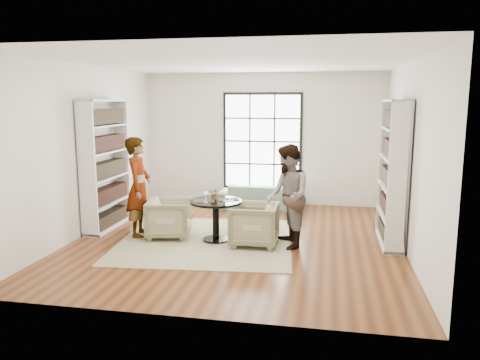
% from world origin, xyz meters
% --- Properties ---
extents(ground, '(6.00, 6.00, 0.00)m').
position_xyz_m(ground, '(0.00, 0.00, 0.00)').
color(ground, brown).
extents(room_shell, '(6.00, 6.01, 6.00)m').
position_xyz_m(room_shell, '(0.00, 0.54, 1.26)').
color(room_shell, silver).
rests_on(room_shell, ground).
extents(rug, '(3.15, 3.15, 0.01)m').
position_xyz_m(rug, '(-0.52, -0.17, 0.01)').
color(rug, tan).
rests_on(rug, ground).
extents(pedestal_table, '(0.89, 0.89, 0.71)m').
position_xyz_m(pedestal_table, '(-0.35, -0.15, 0.52)').
color(pedestal_table, black).
rests_on(pedestal_table, ground).
extents(sofa, '(1.84, 0.73, 0.54)m').
position_xyz_m(sofa, '(0.07, 2.45, 0.27)').
color(sofa, slate).
rests_on(sofa, ground).
extents(armchair_left, '(0.87, 0.85, 0.68)m').
position_xyz_m(armchair_left, '(-1.20, -0.09, 0.34)').
color(armchair_left, '#BEB588').
rests_on(armchair_left, ground).
extents(armchair_right, '(0.78, 0.75, 0.70)m').
position_xyz_m(armchair_right, '(0.32, -0.25, 0.35)').
color(armchair_right, '#C1B68A').
rests_on(armchair_right, ground).
extents(person_left, '(0.50, 0.69, 1.76)m').
position_xyz_m(person_left, '(-1.75, -0.09, 0.88)').
color(person_left, gray).
rests_on(person_left, ground).
extents(person_right, '(0.86, 0.98, 1.69)m').
position_xyz_m(person_right, '(0.87, -0.25, 0.85)').
color(person_right, gray).
rests_on(person_right, ground).
extents(placemat_left, '(0.40, 0.35, 0.01)m').
position_xyz_m(placemat_left, '(-0.53, -0.23, 0.71)').
color(placemat_left, black).
rests_on(placemat_left, pedestal_table).
extents(placemat_right, '(0.40, 0.35, 0.01)m').
position_xyz_m(placemat_right, '(-0.14, -0.06, 0.71)').
color(placemat_right, black).
rests_on(placemat_right, pedestal_table).
extents(cutlery_left, '(0.20, 0.25, 0.01)m').
position_xyz_m(cutlery_left, '(-0.53, -0.23, 0.72)').
color(cutlery_left, silver).
rests_on(cutlery_left, placemat_left).
extents(cutlery_right, '(0.20, 0.25, 0.01)m').
position_xyz_m(cutlery_right, '(-0.14, -0.06, 0.72)').
color(cutlery_right, silver).
rests_on(cutlery_right, placemat_right).
extents(wine_glass_left, '(0.09, 0.09, 0.19)m').
position_xyz_m(wine_glass_left, '(-0.48, -0.34, 0.85)').
color(wine_glass_left, silver).
rests_on(wine_glass_left, pedestal_table).
extents(wine_glass_right, '(0.09, 0.09, 0.19)m').
position_xyz_m(wine_glass_right, '(-0.18, -0.21, 0.84)').
color(wine_glass_right, silver).
rests_on(wine_glass_right, pedestal_table).
extents(flower_centerpiece, '(0.22, 0.20, 0.21)m').
position_xyz_m(flower_centerpiece, '(-0.38, -0.11, 0.81)').
color(flower_centerpiece, gray).
rests_on(flower_centerpiece, pedestal_table).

